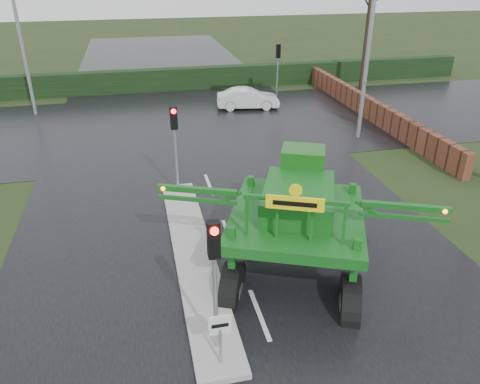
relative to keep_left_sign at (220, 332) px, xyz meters
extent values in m
plane|color=black|center=(1.30, 1.50, -1.06)|extent=(140.00, 140.00, 0.00)
cube|color=black|center=(1.30, 11.50, -1.05)|extent=(14.00, 80.00, 0.02)
cube|color=black|center=(1.30, 17.50, -1.05)|extent=(80.00, 12.00, 0.02)
cube|color=gray|center=(0.00, 4.50, -0.97)|extent=(1.20, 10.00, 0.16)
cube|color=black|center=(1.30, 25.50, -0.31)|extent=(44.00, 0.90, 1.50)
cube|color=#592D1E|center=(11.80, 17.50, -0.46)|extent=(0.40, 20.00, 1.20)
cylinder|color=gray|center=(0.00, 0.00, -0.41)|extent=(0.07, 0.07, 1.00)
cube|color=silver|center=(0.00, 0.00, 0.19)|extent=(0.50, 0.04, 0.50)
cube|color=black|center=(0.00, -0.02, 0.19)|extent=(0.38, 0.01, 0.10)
cylinder|color=gray|center=(0.00, 0.50, 0.69)|extent=(0.10, 0.10, 3.50)
cube|color=black|center=(0.00, 0.50, 2.04)|extent=(0.26, 0.22, 0.85)
sphere|color=#FF0C07|center=(0.00, 0.37, 2.32)|extent=(0.18, 0.18, 0.18)
cylinder|color=gray|center=(0.00, 9.00, 0.69)|extent=(0.10, 0.10, 3.50)
cube|color=black|center=(0.00, 9.00, 2.04)|extent=(0.26, 0.22, 0.85)
sphere|color=#FF0C07|center=(0.00, 8.87, 2.32)|extent=(0.18, 0.18, 0.18)
cylinder|color=gray|center=(7.80, 21.50, 0.69)|extent=(0.10, 0.10, 3.50)
cube|color=black|center=(7.80, 21.50, 2.04)|extent=(0.26, 0.22, 0.85)
sphere|color=#FF0C07|center=(7.80, 21.63, 2.32)|extent=(0.18, 0.18, 0.18)
cylinder|color=gray|center=(9.80, 13.50, 3.94)|extent=(0.20, 0.20, 10.00)
cylinder|color=gray|center=(-7.20, 21.50, 3.94)|extent=(0.20, 0.20, 10.00)
cylinder|color=black|center=(14.30, 22.50, 3.94)|extent=(0.32, 0.32, 10.00)
cylinder|color=black|center=(-0.04, 4.62, -0.18)|extent=(1.13, 1.81, 1.76)
cylinder|color=#595B56|center=(-0.04, 4.62, -0.18)|extent=(0.72, 0.77, 0.62)
cube|color=#0E511A|center=(-0.04, 4.62, 0.92)|extent=(0.25, 0.25, 2.03)
cylinder|color=black|center=(2.88, 3.38, -0.18)|extent=(1.13, 1.81, 1.76)
cylinder|color=#595B56|center=(2.88, 3.38, -0.18)|extent=(0.72, 0.77, 0.62)
cube|color=#0E511A|center=(2.88, 3.38, 0.92)|extent=(0.25, 0.25, 2.03)
cylinder|color=black|center=(-1.28, 1.70, -0.18)|extent=(1.13, 1.81, 1.76)
cylinder|color=#595B56|center=(-1.28, 1.70, -0.18)|extent=(0.72, 0.77, 0.62)
cube|color=#0E511A|center=(-1.28, 1.70, 0.92)|extent=(0.25, 0.25, 2.03)
cylinder|color=black|center=(1.64, 0.46, -0.18)|extent=(1.13, 1.81, 1.76)
cylinder|color=#595B56|center=(1.64, 0.46, -0.18)|extent=(0.72, 0.77, 0.62)
cube|color=#0E511A|center=(1.64, 0.46, 0.92)|extent=(0.25, 0.25, 2.03)
cube|color=#0E511A|center=(0.80, 2.54, 1.50)|extent=(5.06, 5.34, 0.31)
cube|color=#0E511A|center=(0.87, 2.70, 1.98)|extent=(2.82, 3.19, 0.79)
cube|color=#165714|center=(1.56, 4.33, 2.29)|extent=(1.63, 1.49, 1.15)
cube|color=#0E511A|center=(0.25, 1.24, 2.78)|extent=(2.47, 1.13, 0.11)
cube|color=#0E511A|center=(-1.93, 3.32, 2.29)|extent=(2.17, 1.04, 0.16)
sphere|color=orange|center=(-2.86, 3.61, 2.29)|extent=(0.12, 0.12, 0.12)
cube|color=#0E511A|center=(3.26, 1.12, 2.29)|extent=(2.17, 1.04, 0.16)
sphere|color=orange|center=(4.12, 0.66, 2.29)|extent=(0.12, 0.12, 0.12)
cube|color=#FFE90D|center=(0.11, 0.92, 2.86)|extent=(1.32, 0.60, 0.35)
cube|color=black|center=(0.11, 0.92, 2.86)|extent=(0.98, 0.42, 0.12)
cylinder|color=#FFE90D|center=(0.11, 0.92, 3.22)|extent=(0.31, 0.16, 0.32)
imported|color=silver|center=(5.44, 19.81, -1.06)|extent=(3.92, 1.81, 1.24)
camera|label=1|loc=(-1.28, -7.60, 7.21)|focal=35.00mm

